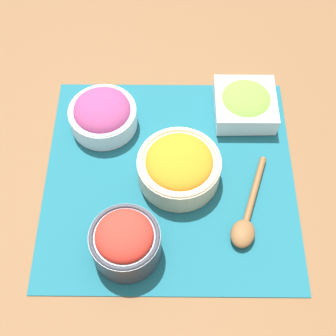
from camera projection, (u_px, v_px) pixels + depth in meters
The scene contains 7 objects.
ground_plane at pixel (168, 177), 0.87m from camera, with size 3.00×3.00×0.00m, color brown.
placemat at pixel (168, 177), 0.87m from camera, with size 0.46×0.45×0.00m.
tomato_bowl at pixel (123, 241), 0.76m from camera, with size 0.12×0.12×0.09m.
lettuce_bowl at pixel (243, 103), 0.92m from camera, with size 0.12×0.12×0.05m.
carrot_bowl at pixel (177, 166), 0.84m from camera, with size 0.15×0.15×0.07m.
onion_bowl at pixel (101, 114), 0.90m from camera, with size 0.13×0.13×0.07m.
wooden_spoon at pixel (244, 220), 0.81m from camera, with size 0.08×0.19×0.02m.
Camera 1 is at (0.00, -0.43, 0.76)m, focal length 50.00 mm.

